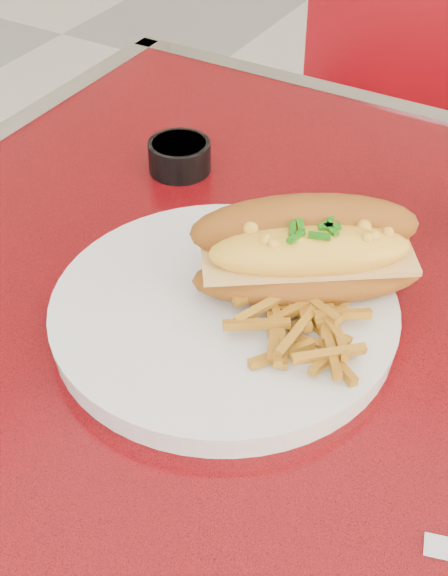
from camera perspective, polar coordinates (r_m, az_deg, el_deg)
The scene contains 6 objects.
diner_table at distance 0.82m, azimuth 14.88°, elevation -13.14°, with size 1.23×0.83×0.77m.
dinner_plate at distance 0.69m, azimuth -0.00°, elevation -1.77°, with size 0.36×0.36×0.02m.
mac_hoagie at distance 0.69m, azimuth 5.94°, elevation 2.62°, with size 0.22×0.19×0.09m.
fries_pile at distance 0.65m, azimuth 5.41°, elevation -2.76°, with size 0.10×0.09×0.03m, color #C68721, non-canonical shape.
fork at distance 0.70m, azimuth 6.39°, elevation -0.35°, with size 0.05×0.14×0.00m.
sauce_cup_left at distance 0.90m, azimuth -3.18°, elevation 9.43°, with size 0.08×0.08×0.03m.
Camera 1 is at (0.06, -0.51, 1.24)m, focal length 50.00 mm.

